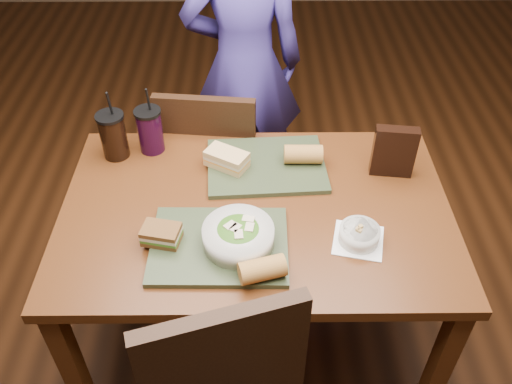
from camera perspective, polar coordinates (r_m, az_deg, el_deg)
ground at (r=2.39m, az=0.00°, el=-14.80°), size 6.00×6.00×0.00m
dining_table at (r=1.87m, az=0.00°, el=-3.66°), size 1.30×0.85×0.75m
chair_far at (r=2.37m, az=-4.83°, el=2.77°), size 0.43×0.43×0.91m
diner at (r=2.56m, az=-1.27°, el=13.19°), size 0.58×0.40×1.52m
tray_near at (r=1.68m, az=-3.89°, el=-5.64°), size 0.42×0.33×0.02m
tray_far at (r=1.96m, az=1.10°, el=2.80°), size 0.44×0.35×0.02m
salad_bowl at (r=1.64m, az=-1.88°, el=-4.53°), size 0.22×0.22×0.07m
soup_bowl at (r=1.71m, az=10.81°, el=-4.43°), size 0.18×0.18×0.06m
sandwich_near at (r=1.68m, az=-9.93°, el=-4.41°), size 0.13×0.10×0.05m
sandwich_far at (r=1.93m, az=-3.10°, el=3.50°), size 0.17×0.15×0.06m
baguette_near at (r=1.56m, az=0.66°, el=-8.14°), size 0.15×0.10×0.07m
baguette_far at (r=1.95m, az=4.99°, el=3.99°), size 0.14×0.07×0.07m
cup_cola at (r=2.03m, az=-14.79°, el=5.81°), size 0.10×0.10×0.27m
cup_berry at (r=2.03m, az=-11.09°, el=6.42°), size 0.10×0.10×0.27m
chip_bag at (r=1.94m, az=14.31°, el=4.14°), size 0.15×0.06×0.19m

